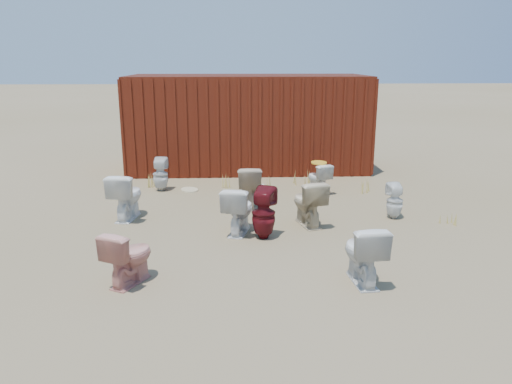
{
  "coord_description": "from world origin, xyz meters",
  "views": [
    {
      "loc": [
        -0.37,
        -7.82,
        2.82
      ],
      "look_at": [
        0.0,
        0.6,
        0.55
      ],
      "focal_mm": 35.0,
      "sensor_mm": 36.0,
      "label": 1
    }
  ],
  "objects_px": {
    "shipping_container": "(248,122)",
    "toilet_back_e": "(395,201)",
    "toilet_back_a": "(160,174)",
    "loose_tank": "(252,194)",
    "toilet_front_e": "(363,253)",
    "toilet_back_yellowlid": "(318,178)",
    "toilet_front_c": "(239,210)",
    "toilet_back_beige_right": "(308,203)",
    "toilet_front_pink": "(129,256)",
    "toilet_front_maroon": "(264,213)",
    "toilet_back_beige_left": "(250,186)",
    "toilet_front_a": "(126,196)"
  },
  "relations": [
    {
      "from": "loose_tank",
      "to": "toilet_front_maroon",
      "type": "bearing_deg",
      "value": -84.88
    },
    {
      "from": "shipping_container",
      "to": "toilet_front_c",
      "type": "distance_m",
      "value": 5.22
    },
    {
      "from": "toilet_front_pink",
      "to": "toilet_front_e",
      "type": "height_order",
      "value": "toilet_front_e"
    },
    {
      "from": "loose_tank",
      "to": "toilet_back_a",
      "type": "bearing_deg",
      "value": 155.26
    },
    {
      "from": "shipping_container",
      "to": "toilet_front_pink",
      "type": "bearing_deg",
      "value": -103.89
    },
    {
      "from": "toilet_front_maroon",
      "to": "toilet_back_e",
      "type": "height_order",
      "value": "toilet_front_maroon"
    },
    {
      "from": "toilet_front_e",
      "to": "loose_tank",
      "type": "height_order",
      "value": "toilet_front_e"
    },
    {
      "from": "toilet_front_c",
      "to": "toilet_back_beige_right",
      "type": "relative_size",
      "value": 0.99
    },
    {
      "from": "toilet_back_a",
      "to": "toilet_back_e",
      "type": "xyz_separation_m",
      "value": [
        4.5,
        -2.16,
        -0.04
      ]
    },
    {
      "from": "toilet_front_a",
      "to": "toilet_front_maroon",
      "type": "xyz_separation_m",
      "value": [
        2.41,
        -1.14,
        -0.01
      ]
    },
    {
      "from": "toilet_back_beige_left",
      "to": "toilet_front_maroon",
      "type": "bearing_deg",
      "value": 96.91
    },
    {
      "from": "toilet_front_e",
      "to": "toilet_back_beige_right",
      "type": "xyz_separation_m",
      "value": [
        -0.37,
        2.32,
        0.0
      ]
    },
    {
      "from": "toilet_front_maroon",
      "to": "toilet_back_a",
      "type": "xyz_separation_m",
      "value": [
        -2.07,
        3.08,
        -0.05
      ]
    },
    {
      "from": "shipping_container",
      "to": "toilet_front_maroon",
      "type": "distance_m",
      "value": 5.49
    },
    {
      "from": "toilet_front_maroon",
      "to": "loose_tank",
      "type": "bearing_deg",
      "value": -65.73
    },
    {
      "from": "toilet_front_e",
      "to": "toilet_back_e",
      "type": "height_order",
      "value": "toilet_front_e"
    },
    {
      "from": "toilet_front_pink",
      "to": "toilet_back_beige_right",
      "type": "distance_m",
      "value": 3.43
    },
    {
      "from": "toilet_front_c",
      "to": "toilet_back_a",
      "type": "xyz_separation_m",
      "value": [
        -1.67,
        2.8,
        -0.03
      ]
    },
    {
      "from": "toilet_front_e",
      "to": "toilet_back_beige_right",
      "type": "height_order",
      "value": "toilet_back_beige_right"
    },
    {
      "from": "loose_tank",
      "to": "shipping_container",
      "type": "bearing_deg",
      "value": 91.37
    },
    {
      "from": "toilet_back_yellowlid",
      "to": "toilet_back_e",
      "type": "distance_m",
      "value": 2.11
    },
    {
      "from": "toilet_back_yellowlid",
      "to": "toilet_front_maroon",
      "type": "bearing_deg",
      "value": 43.05
    },
    {
      "from": "toilet_back_a",
      "to": "toilet_back_beige_left",
      "type": "distance_m",
      "value": 2.31
    },
    {
      "from": "toilet_front_pink",
      "to": "toilet_front_maroon",
      "type": "relative_size",
      "value": 0.88
    },
    {
      "from": "toilet_back_a",
      "to": "loose_tank",
      "type": "height_order",
      "value": "toilet_back_a"
    },
    {
      "from": "toilet_front_a",
      "to": "loose_tank",
      "type": "bearing_deg",
      "value": -148.03
    },
    {
      "from": "toilet_front_pink",
      "to": "toilet_back_e",
      "type": "distance_m",
      "value": 4.93
    },
    {
      "from": "toilet_front_e",
      "to": "toilet_back_beige_left",
      "type": "relative_size",
      "value": 0.98
    },
    {
      "from": "toilet_front_c",
      "to": "toilet_back_e",
      "type": "distance_m",
      "value": 2.9
    },
    {
      "from": "toilet_front_a",
      "to": "toilet_front_pink",
      "type": "height_order",
      "value": "toilet_front_a"
    },
    {
      "from": "toilet_front_c",
      "to": "toilet_front_maroon",
      "type": "height_order",
      "value": "toilet_front_maroon"
    },
    {
      "from": "shipping_container",
      "to": "toilet_back_e",
      "type": "relative_size",
      "value": 9.22
    },
    {
      "from": "loose_tank",
      "to": "toilet_back_beige_left",
      "type": "bearing_deg",
      "value": -96.0
    },
    {
      "from": "toilet_front_c",
      "to": "toilet_front_e",
      "type": "bearing_deg",
      "value": 142.95
    },
    {
      "from": "toilet_front_maroon",
      "to": "toilet_front_e",
      "type": "distance_m",
      "value": 2.06
    },
    {
      "from": "shipping_container",
      "to": "toilet_back_a",
      "type": "distance_m",
      "value": 3.19
    },
    {
      "from": "toilet_front_maroon",
      "to": "toilet_back_beige_left",
      "type": "height_order",
      "value": "toilet_front_maroon"
    },
    {
      "from": "toilet_front_pink",
      "to": "toilet_back_e",
      "type": "height_order",
      "value": "toilet_front_pink"
    },
    {
      "from": "toilet_front_pink",
      "to": "toilet_back_a",
      "type": "height_order",
      "value": "same"
    },
    {
      "from": "shipping_container",
      "to": "toilet_back_beige_left",
      "type": "bearing_deg",
      "value": -91.2
    },
    {
      "from": "toilet_front_e",
      "to": "toilet_back_yellowlid",
      "type": "xyz_separation_m",
      "value": [
        0.16,
        4.43,
        -0.08
      ]
    },
    {
      "from": "toilet_back_beige_left",
      "to": "toilet_back_beige_right",
      "type": "bearing_deg",
      "value": 131.59
    },
    {
      "from": "toilet_front_c",
      "to": "toilet_back_e",
      "type": "bearing_deg",
      "value": -152.85
    },
    {
      "from": "toilet_front_e",
      "to": "toilet_back_beige_left",
      "type": "xyz_separation_m",
      "value": [
        -1.34,
        3.47,
        0.01
      ]
    },
    {
      "from": "toilet_back_a",
      "to": "toilet_back_e",
      "type": "height_order",
      "value": "toilet_back_a"
    },
    {
      "from": "shipping_container",
      "to": "toilet_back_beige_right",
      "type": "distance_m",
      "value": 4.95
    },
    {
      "from": "toilet_back_a",
      "to": "toilet_back_beige_right",
      "type": "bearing_deg",
      "value": 142.86
    },
    {
      "from": "toilet_back_yellowlid",
      "to": "loose_tank",
      "type": "distance_m",
      "value": 1.6
    },
    {
      "from": "shipping_container",
      "to": "toilet_back_yellowlid",
      "type": "distance_m",
      "value": 3.17
    },
    {
      "from": "shipping_container",
      "to": "toilet_back_a",
      "type": "bearing_deg",
      "value": -130.25
    }
  ]
}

